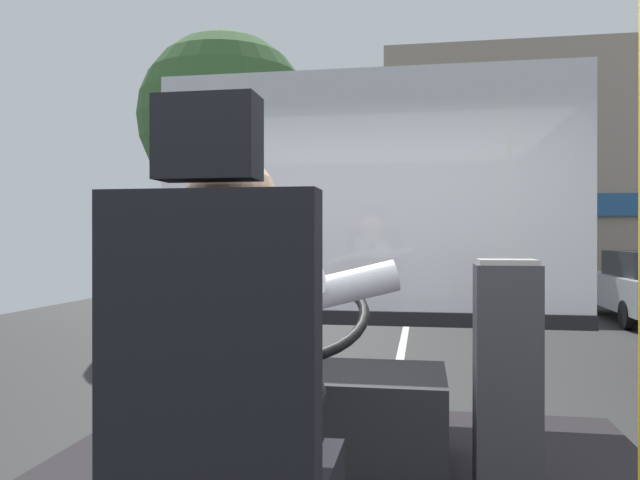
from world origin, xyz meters
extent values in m
cube|color=#2B2B2B|center=(0.00, 8.80, -0.03)|extent=(18.00, 44.00, 0.05)
cube|color=silver|center=(0.00, 8.80, 0.00)|extent=(0.12, 39.60, 0.00)
cube|color=black|center=(-0.13, -0.65, 1.49)|extent=(0.48, 0.10, 0.66)
cube|color=black|center=(-0.13, -0.65, 1.93)|extent=(0.22, 0.10, 0.18)
cylinder|color=black|center=(-0.04, -0.32, 1.24)|extent=(0.16, 0.47, 0.16)
cylinder|color=black|center=(-0.22, -0.32, 1.24)|extent=(0.16, 0.47, 0.16)
cylinder|color=silver|center=(-0.13, -0.49, 1.43)|extent=(0.34, 0.34, 0.55)
cube|color=black|center=(-0.13, -0.31, 1.50)|extent=(0.06, 0.01, 0.34)
sphere|color=tan|center=(-0.13, -0.49, 1.81)|extent=(0.22, 0.22, 0.22)
cylinder|color=silver|center=(-0.03, -0.21, 1.54)|extent=(0.59, 0.22, 0.22)
cylinder|color=silver|center=(-0.23, -0.21, 1.54)|extent=(0.59, 0.22, 0.22)
cube|color=black|center=(-0.13, 0.70, 0.94)|extent=(1.10, 0.56, 0.40)
cylinder|color=black|center=(-0.13, 0.33, 1.25)|extent=(0.07, 0.25, 0.40)
torus|color=black|center=(-0.13, 0.24, 1.44)|extent=(0.54, 0.50, 0.28)
cylinder|color=black|center=(-0.13, 0.24, 1.44)|extent=(0.15, 0.15, 0.09)
cube|color=#333338|center=(0.63, 0.49, 1.18)|extent=(0.24, 0.20, 0.87)
cube|color=#9E9993|center=(0.63, 0.49, 1.62)|extent=(0.21, 0.18, 0.02)
cube|color=silver|center=(0.00, 1.62, 1.99)|extent=(2.50, 0.01, 1.40)
cube|color=black|center=(0.00, 1.62, 1.25)|extent=(2.50, 0.08, 0.08)
cylinder|color=#4C3828|center=(-3.33, 9.11, 1.45)|extent=(0.26, 0.26, 2.90)
sphere|color=#355C2D|center=(-3.33, 9.11, 3.94)|extent=(3.20, 3.20, 3.20)
cube|color=gray|center=(4.93, 18.30, 3.58)|extent=(11.42, 5.67, 7.15)
cube|color=#235184|center=(4.93, 15.40, 2.60)|extent=(10.96, 0.12, 0.60)
cylinder|color=black|center=(4.07, 12.77, 0.27)|extent=(0.14, 0.54, 0.54)
cylinder|color=black|center=(4.07, 10.36, 0.27)|extent=(0.14, 0.54, 0.54)
camera|label=1|loc=(0.32, -1.90, 1.71)|focal=34.45mm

